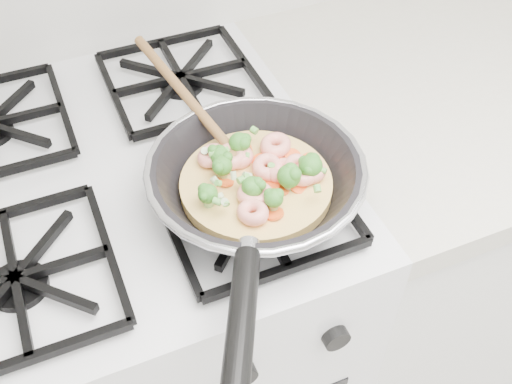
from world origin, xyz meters
name	(u,v)px	position (x,y,z in m)	size (l,w,h in m)	color
stove	(152,335)	(0.00, 1.70, 0.46)	(0.60, 0.60, 0.92)	white
counter_right	(491,216)	(0.80, 1.70, 0.45)	(1.00, 0.60, 0.90)	silver
skillet	(256,180)	(0.16, 1.56, 0.96)	(0.29, 0.56, 0.09)	black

